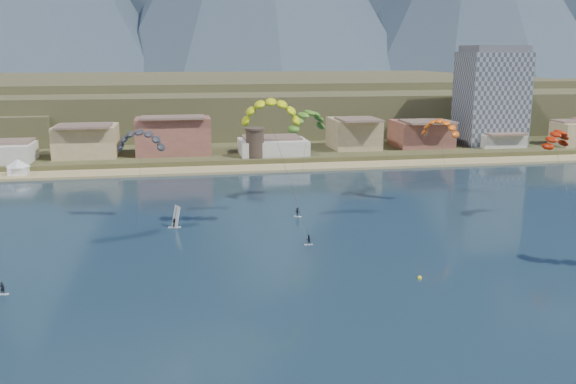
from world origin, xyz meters
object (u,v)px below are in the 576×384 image
at_px(kitesurfer_yellow, 271,108).
at_px(kitesurfer_green, 307,118).
at_px(apartment_tower, 491,96).
at_px(watchtower, 255,143).
at_px(windsurfer, 175,221).
at_px(buoy, 420,278).

relative_size(kitesurfer_yellow, kitesurfer_green, 1.14).
xyz_separation_m(apartment_tower, kitesurfer_yellow, (-85.57, -82.44, 4.29)).
xyz_separation_m(apartment_tower, watchtower, (-80.00, -14.00, -11.45)).
bearing_deg(apartment_tower, kitesurfer_yellow, -136.07).
bearing_deg(kitesurfer_green, kitesurfer_yellow, -117.61).
bearing_deg(watchtower, kitesurfer_green, -83.74).
bearing_deg(apartment_tower, windsurfer, -142.88).
distance_m(kitesurfer_yellow, buoy, 39.99).
distance_m(windsurfer, buoy, 47.86).
bearing_deg(kitesurfer_yellow, buoy, -59.45).
relative_size(windsurfer, buoy, 6.23).
relative_size(kitesurfer_green, windsurfer, 5.48).
xyz_separation_m(kitesurfer_yellow, kitesurfer_green, (10.81, 20.67, -4.01)).
xyz_separation_m(watchtower, windsurfer, (-22.96, -63.93, -5.08)).
bearing_deg(windsurfer, apartment_tower, 37.12).
xyz_separation_m(apartment_tower, kitesurfer_green, (-74.76, -61.77, 0.27)).
distance_m(watchtower, windsurfer, 68.12).
distance_m(apartment_tower, buoy, 131.85).
bearing_deg(kitesurfer_yellow, kitesurfer_green, 62.39).
distance_m(apartment_tower, kitesurfer_green, 96.98).
distance_m(kitesurfer_yellow, windsurfer, 27.50).
distance_m(apartment_tower, windsurfer, 130.18).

